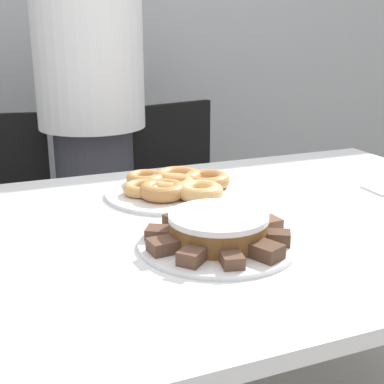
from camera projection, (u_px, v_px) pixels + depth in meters
wall_back at (66, 0)px, 2.46m from camera, size 8.00×0.05×2.60m
table at (204, 256)px, 1.23m from camera, size 1.63×1.01×0.76m
person_standing at (92, 113)px, 1.94m from camera, size 0.39×0.39×1.68m
office_chair_right at (191, 221)px, 2.19m from camera, size 0.54×0.54×0.88m
plate_cake at (218, 243)px, 1.09m from camera, size 0.33×0.33×0.01m
plate_donuts at (172, 193)px, 1.41m from camera, size 0.35×0.35×0.01m
frosted_cake at (218, 227)px, 1.08m from camera, size 0.20×0.20×0.06m
lamington_0 at (240, 217)px, 1.18m from camera, size 0.07×0.07×0.02m
lamington_1 at (207, 215)px, 1.19m from camera, size 0.05×0.05×0.02m
lamington_2 at (177, 220)px, 1.16m from camera, size 0.06×0.06×0.02m
lamington_3 at (159, 232)px, 1.10m from camera, size 0.07×0.07×0.02m
lamington_4 at (164, 246)px, 1.03m from camera, size 0.06×0.05×0.03m
lamington_5 at (191, 257)px, 0.98m from camera, size 0.06×0.06×0.03m
lamington_6 at (232, 260)px, 0.97m from camera, size 0.05×0.05×0.02m
lamington_7 at (266, 251)px, 1.00m from camera, size 0.07×0.07×0.03m
lamington_8 at (279, 238)px, 1.06m from camera, size 0.06×0.06×0.03m
lamington_9 at (268, 225)px, 1.13m from camera, size 0.06×0.05×0.03m
donut_0 at (172, 184)px, 1.41m from camera, size 0.13×0.13×0.04m
donut_1 at (206, 180)px, 1.44m from camera, size 0.13×0.13×0.04m
donut_2 at (178, 177)px, 1.47m from camera, size 0.13×0.13×0.04m
donut_3 at (145, 178)px, 1.47m from camera, size 0.10×0.10×0.03m
donut_4 at (143, 189)px, 1.38m from camera, size 0.10×0.10×0.03m
donut_5 at (163, 190)px, 1.35m from camera, size 0.12×0.12×0.04m
donut_6 at (200, 191)px, 1.34m from camera, size 0.12×0.12×0.04m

